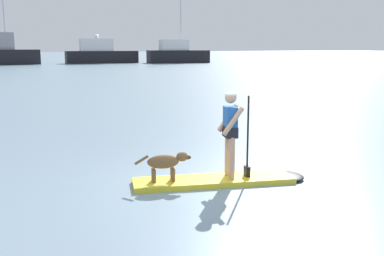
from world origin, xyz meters
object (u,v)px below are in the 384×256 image
object	(u,v)px
person_paddler	(231,128)
moored_boat_center	(101,54)
paddleboard	(225,180)
moored_boat_port	(177,54)
moored_boat_far_starboard	(1,52)
dog	(166,162)

from	to	relation	value
person_paddler	moored_boat_center	xyz separation A→B (m)	(11.32, 60.57, 0.34)
paddleboard	moored_boat_port	xyz separation A→B (m)	(22.57, 57.21, 1.33)
moored_boat_far_starboard	moored_boat_port	world-z (taller)	moored_boat_far_starboard
paddleboard	person_paddler	world-z (taller)	person_paddler
paddleboard	dog	distance (m)	1.21
person_paddler	moored_boat_far_starboard	bearing A→B (deg)	92.40
paddleboard	moored_boat_far_starboard	xyz separation A→B (m)	(-2.44, 60.41, 1.64)
moored_boat_port	moored_boat_far_starboard	bearing A→B (deg)	172.69
moored_boat_center	paddleboard	bearing A→B (deg)	-100.68
person_paddler	dog	size ratio (longest dim) A/B	1.58
person_paddler	moored_boat_port	distance (m)	61.48
paddleboard	moored_boat_port	bearing A→B (deg)	68.47
person_paddler	moored_boat_port	world-z (taller)	moored_boat_port
paddleboard	moored_boat_center	distance (m)	61.63
person_paddler	moored_boat_center	world-z (taller)	moored_boat_center
paddleboard	moored_boat_port	distance (m)	61.51
moored_boat_far_starboard	moored_boat_port	xyz separation A→B (m)	(25.00, -3.21, -0.31)
paddleboard	dog	world-z (taller)	dog
person_paddler	dog	distance (m)	1.38
dog	moored_boat_port	distance (m)	61.68
paddleboard	moored_boat_far_starboard	world-z (taller)	moored_boat_far_starboard
dog	moored_boat_center	xyz separation A→B (m)	(12.53, 60.28, 0.93)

